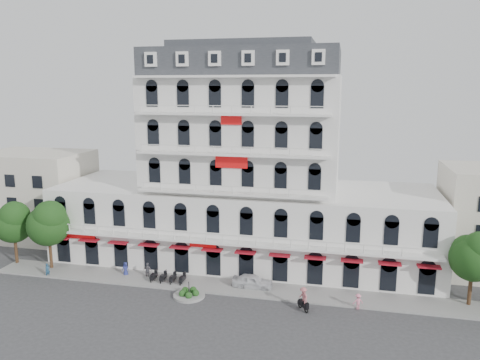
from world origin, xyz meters
TOP-DOWN VIEW (x-y plane):
  - ground at (0.00, 0.00)m, footprint 120.00×120.00m
  - sidewalk at (0.00, 9.00)m, footprint 53.00×4.00m
  - main_building at (0.00, 18.00)m, footprint 45.00×15.00m
  - flank_building_west at (-30.00, 20.00)m, footprint 14.00×10.00m
  - traffic_island at (-3.00, 6.00)m, footprint 3.20×3.20m
  - parked_scooter_row at (-6.35, 8.80)m, footprint 4.40×1.80m
  - tree_west_outer at (-25.95, 9.98)m, footprint 4.50×4.48m
  - tree_west_inner at (-20.95, 9.48)m, footprint 4.76×4.76m
  - tree_east_inner at (24.05, 9.98)m, footprint 4.40×4.37m
  - parked_car at (2.82, 9.50)m, footprint 4.30×1.77m
  - rider_center at (8.49, 5.58)m, footprint 1.29×1.42m
  - pedestrian_left at (-11.66, 9.50)m, footprint 0.82×0.58m
  - pedestrian_mid at (-8.99, 9.50)m, footprint 1.10×0.64m
  - pedestrian_right at (13.55, 6.99)m, footprint 1.13×0.87m
  - pedestrian_far at (-20.00, 7.34)m, footprint 0.57×0.67m

SIDE VIEW (x-z plane):
  - ground at x=0.00m, z-range 0.00..0.00m
  - parked_scooter_row at x=-6.35m, z-range -0.55..0.55m
  - sidewalk at x=0.00m, z-range 0.00..0.16m
  - traffic_island at x=-3.00m, z-range -0.54..1.06m
  - parked_car at x=2.82m, z-range 0.00..1.46m
  - pedestrian_right at x=13.55m, z-range 0.00..1.54m
  - pedestrian_far at x=-20.00m, z-range 0.00..1.54m
  - pedestrian_left at x=-11.66m, z-range 0.00..1.59m
  - pedestrian_mid at x=-8.99m, z-range 0.00..1.76m
  - rider_center at x=8.49m, z-range 0.08..2.41m
  - tree_east_inner at x=24.05m, z-range 1.43..9.00m
  - tree_west_outer at x=-25.95m, z-range 1.47..9.23m
  - tree_west_inner at x=-20.95m, z-range 1.56..9.81m
  - flank_building_west at x=-30.00m, z-range 0.00..12.00m
  - main_building at x=0.00m, z-range -2.94..22.86m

